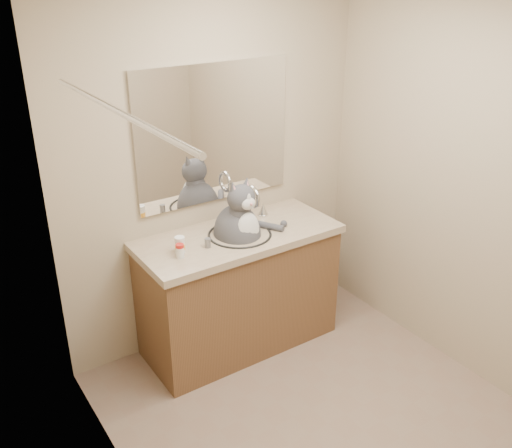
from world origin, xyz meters
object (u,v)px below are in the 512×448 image
(pill_bottle_redcap, at_px, (180,251))
(grey_canister, at_px, (208,243))
(cat, at_px, (239,230))
(pill_bottle_orange, at_px, (180,245))

(pill_bottle_redcap, xyz_separation_m, grey_canister, (0.20, 0.02, -0.01))
(cat, bearing_deg, grey_canister, -175.40)
(pill_bottle_redcap, bearing_deg, pill_bottle_orange, 63.62)
(pill_bottle_redcap, height_order, grey_canister, pill_bottle_redcap)
(pill_bottle_redcap, relative_size, pill_bottle_orange, 0.82)
(pill_bottle_orange, xyz_separation_m, grey_canister, (0.17, -0.03, -0.02))
(pill_bottle_redcap, relative_size, grey_canister, 1.43)
(cat, relative_size, grey_canister, 9.97)
(cat, distance_m, grey_canister, 0.26)
(pill_bottle_redcap, height_order, pill_bottle_orange, pill_bottle_orange)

